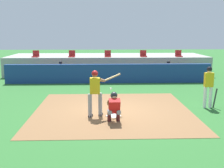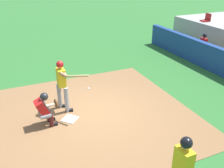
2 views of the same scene
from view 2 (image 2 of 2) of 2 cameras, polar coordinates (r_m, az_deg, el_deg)
The scene contains 7 objects.
ground_plane at distance 8.58m, azimuth -4.32°, elevation -6.86°, with size 80.00×80.00×0.00m, color #2D6B2D.
dirt_infield at distance 8.57m, azimuth -4.32°, elevation -6.83°, with size 6.40×6.40×0.01m, color olive.
home_plate at distance 8.38m, azimuth -9.52°, elevation -7.82°, with size 0.44×0.44×0.02m, color white.
batter_at_plate at distance 8.47m, azimuth -11.23°, elevation 0.25°, with size 1.28×0.83×1.80m.
catcher_crouched at distance 7.99m, azimuth -14.81°, elevation -5.23°, with size 0.50×1.78×1.13m.
dugout_player_0 at distance 14.47m, azimuth 19.63°, elevation 8.31°, with size 0.49×0.70×1.30m.
stadium_seat_0 at distance 17.09m, azimuth 20.62°, elevation 13.61°, with size 0.46×0.46×0.48m.
Camera 2 is at (6.88, -2.33, 4.56)m, focal length 40.26 mm.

